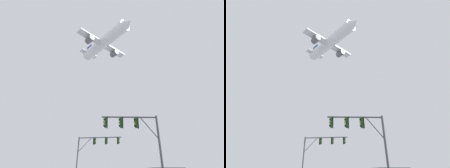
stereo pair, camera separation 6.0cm
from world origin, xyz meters
The scene contains 3 objects.
signal_pole_near centered at (2.61, 8.22, 4.66)m, with size 5.18×0.57×6.05m.
signal_pole_far centered at (-2.14, 19.53, 4.85)m, with size 6.67×0.96×6.22m.
airplane centered at (-2.64, 37.45, 41.42)m, with size 19.63×20.94×6.97m.
Camera 1 is at (0.65, -6.81, 1.42)m, focal length 26.53 mm.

